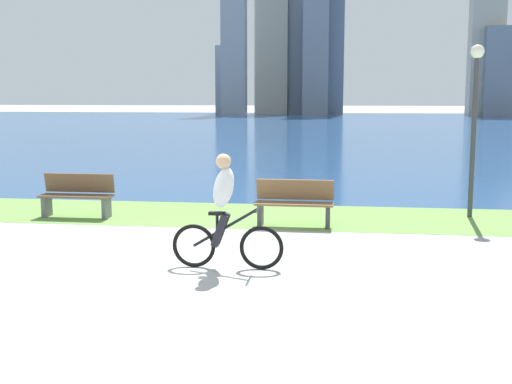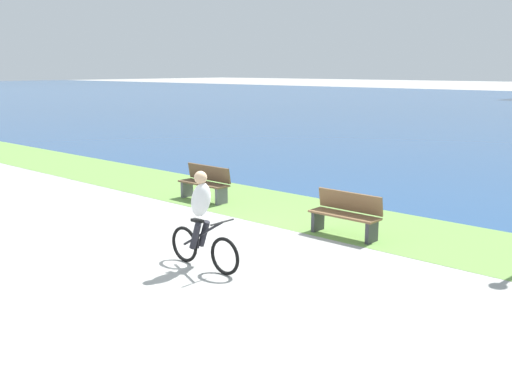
# 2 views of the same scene
# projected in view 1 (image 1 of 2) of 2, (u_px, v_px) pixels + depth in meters

# --- Properties ---
(ground_plane) EXTENTS (300.00, 300.00, 0.00)m
(ground_plane) POSITION_uv_depth(u_px,v_px,m) (180.00, 256.00, 10.49)
(ground_plane) COLOR #9E9E99
(grass_strip_bayside) EXTENTS (120.00, 2.91, 0.01)m
(grass_strip_bayside) POSITION_uv_depth(u_px,v_px,m) (223.00, 215.00, 14.06)
(grass_strip_bayside) COLOR #6B9947
(grass_strip_bayside) RESTS_ON ground
(bay_water_surface) EXTENTS (300.00, 80.10, 0.00)m
(bay_water_surface) POSITION_uv_depth(u_px,v_px,m) (317.00, 126.00, 54.73)
(bay_water_surface) COLOR navy
(bay_water_surface) RESTS_ON ground
(cyclist_lead) EXTENTS (1.65, 0.52, 1.68)m
(cyclist_lead) POSITION_uv_depth(u_px,v_px,m) (225.00, 212.00, 9.61)
(cyclist_lead) COLOR black
(cyclist_lead) RESTS_ON ground
(bench_near_path) EXTENTS (1.50, 0.47, 0.90)m
(bench_near_path) POSITION_uv_depth(u_px,v_px,m) (77.00, 196.00, 13.75)
(bench_near_path) COLOR brown
(bench_near_path) RESTS_ON ground
(bench_far_along_path) EXTENTS (1.50, 0.47, 0.90)m
(bench_far_along_path) POSITION_uv_depth(u_px,v_px,m) (294.00, 203.00, 12.77)
(bench_far_along_path) COLOR brown
(bench_far_along_path) RESTS_ON ground
(lamppost_tall) EXTENTS (0.28, 0.28, 3.52)m
(lamppost_tall) POSITION_uv_depth(u_px,v_px,m) (475.00, 104.00, 13.48)
(lamppost_tall) COLOR #38383D
(lamppost_tall) RESTS_ON ground
(city_skyline_far_shore) EXTENTS (37.99, 10.48, 26.84)m
(city_skyline_far_shore) POSITION_uv_depth(u_px,v_px,m) (346.00, 38.00, 84.79)
(city_skyline_far_shore) COLOR #8C939E
(city_skyline_far_shore) RESTS_ON ground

